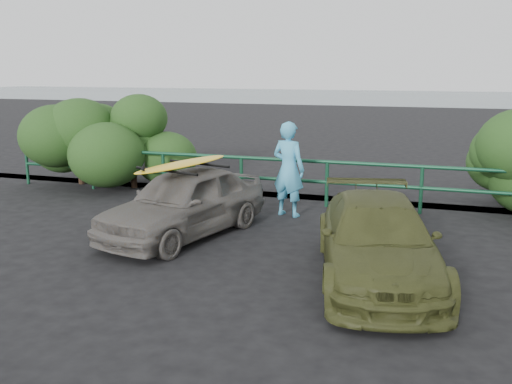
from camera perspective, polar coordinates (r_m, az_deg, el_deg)
ground at (r=8.45m, az=-6.65°, el=-8.59°), size 80.00×80.00×0.00m
ocean at (r=67.29m, az=15.69°, el=9.26°), size 200.00×200.00×0.00m
guardrail at (r=12.84m, az=2.72°, el=1.13°), size 14.00×0.08×1.04m
shrub_left at (r=15.10m, az=-14.70°, el=4.62°), size 3.20×2.40×2.19m
sedan at (r=10.39m, az=-7.21°, el=-1.03°), size 2.32×3.91×1.25m
olive_vehicle at (r=8.40m, az=12.03°, el=-4.75°), size 2.48×4.25×1.16m
man at (r=11.69m, az=3.27°, el=2.30°), size 0.82×0.65×1.96m
roof_rack at (r=10.26m, az=-7.31°, el=2.48°), size 1.56×1.26×0.05m
surfboard at (r=10.26m, az=-7.32°, el=2.80°), size 1.08×2.48×0.07m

